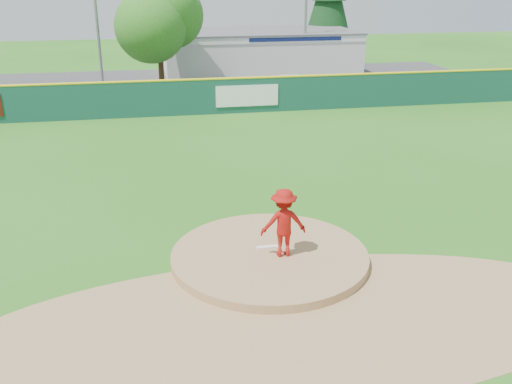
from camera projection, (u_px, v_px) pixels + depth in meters
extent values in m
plane|color=#286B19|center=(270.00, 260.00, 15.97)|extent=(120.00, 120.00, 0.00)
cylinder|color=#9E774C|center=(270.00, 260.00, 15.97)|extent=(5.50, 5.50, 0.50)
cube|color=white|center=(267.00, 247.00, 16.15)|extent=(0.60, 0.15, 0.04)
cylinder|color=#9E774C|center=(297.00, 320.00, 13.22)|extent=(15.40, 15.40, 0.01)
cube|color=#38383A|center=(190.00, 86.00, 40.72)|extent=(44.00, 16.00, 0.02)
imported|color=#A2120D|center=(284.00, 223.00, 15.41)|extent=(1.27, 0.75, 1.93)
imported|color=white|center=(299.00, 88.00, 35.92)|extent=(6.03, 3.80, 1.55)
cube|color=silver|center=(258.00, 52.00, 45.79)|extent=(15.00, 8.00, 3.20)
cube|color=white|center=(269.00, 40.00, 41.61)|extent=(15.00, 0.06, 0.55)
cube|color=#0F194C|center=(296.00, 39.00, 41.93)|extent=(7.00, 0.03, 0.28)
cube|color=#59595B|center=(259.00, 31.00, 45.20)|extent=(15.20, 8.20, 0.12)
cube|color=white|center=(247.00, 96.00, 32.49)|extent=(3.60, 0.04, 1.20)
cube|color=#15463B|center=(202.00, 97.00, 32.11)|extent=(40.00, 0.10, 2.00)
cylinder|color=yellow|center=(202.00, 79.00, 31.76)|extent=(40.00, 0.14, 0.14)
cylinder|color=#382314|center=(161.00, 73.00, 38.07)|extent=(0.36, 0.36, 2.60)
sphere|color=#387F23|center=(158.00, 22.00, 36.90)|extent=(5.60, 5.60, 5.60)
cylinder|color=#382314|center=(326.00, 54.00, 50.99)|extent=(0.40, 0.40, 1.60)
cylinder|color=gray|center=(95.00, 6.00, 37.69)|extent=(0.20, 0.20, 11.00)
cylinder|color=gray|center=(306.00, 10.00, 42.36)|extent=(0.20, 0.20, 10.00)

